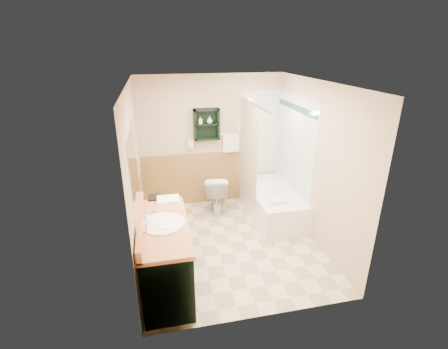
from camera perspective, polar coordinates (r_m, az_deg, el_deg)
floor at (r=5.13m, az=1.04°, el=-11.90°), size 3.00×3.00×0.00m
back_wall at (r=5.99m, az=-2.26°, el=5.84°), size 2.60×0.04×2.40m
left_wall at (r=4.47m, az=-15.53°, el=-0.65°), size 0.04×3.00×2.40m
right_wall at (r=5.03m, az=15.93°, el=1.83°), size 0.04×3.00×2.40m
ceiling at (r=4.29m, az=1.27°, el=16.07°), size 2.60×3.00×0.04m
wainscot_left at (r=4.78m, az=-14.26°, el=-8.39°), size 2.98×2.98×1.00m
wainscot_back at (r=6.18m, az=-2.10°, el=-0.49°), size 2.58×2.58×1.00m
mirror_frame at (r=3.85m, az=-15.53°, el=0.46°), size 1.30×1.30×1.00m
mirror_glass at (r=3.85m, az=-15.46°, el=0.47°), size 1.20×1.20×0.90m
tile_right at (r=5.69m, az=11.98°, el=2.94°), size 1.50×1.50×2.10m
tile_back at (r=6.24m, az=7.17°, el=4.92°), size 0.95×0.95×2.10m
tile_accent at (r=5.48m, az=12.59°, el=11.36°), size 1.50×1.50×0.10m
wall_shelf at (r=5.77m, az=-3.09°, el=8.81°), size 0.45×0.15×0.55m
hair_dryer at (r=5.85m, az=-5.97°, el=5.34°), size 0.10×0.24×0.18m
towel_bar at (r=5.95m, az=1.19°, el=7.25°), size 0.40×0.06×0.40m
curtain_rod at (r=5.20m, az=5.06°, el=12.36°), size 0.03×1.60×0.03m
shower_curtain at (r=5.56m, az=4.24°, el=4.00°), size 1.05×1.05×1.70m
vanity at (r=4.16m, az=-10.26°, el=-13.88°), size 0.59×1.41×0.89m
bathtub at (r=5.77m, az=8.60°, el=-5.16°), size 0.76×1.50×0.51m
toilet at (r=5.89m, az=-1.40°, el=-3.27°), size 0.51×0.77×0.70m
counter_towel at (r=4.45m, az=-9.76°, el=-4.37°), size 0.30×0.24×0.04m
vanity_book at (r=4.54m, az=-13.27°, el=-2.91°), size 0.16×0.03×0.21m
tub_towel at (r=5.25m, az=9.18°, el=-4.55°), size 0.25×0.21×0.07m
soap_bottle_a at (r=5.74m, az=-4.14°, el=9.16°), size 0.09×0.13×0.06m
soap_bottle_b at (r=5.76m, az=-2.54°, el=9.45°), size 0.12×0.14×0.10m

